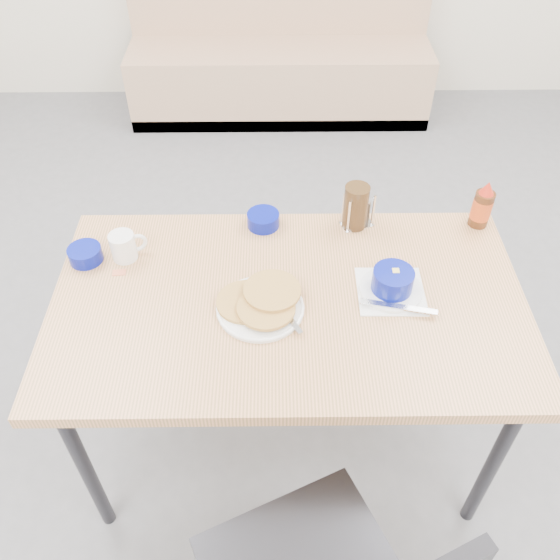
{
  "coord_description": "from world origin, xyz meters",
  "views": [
    {
      "loc": [
        -0.04,
        -0.94,
        2.03
      ],
      "look_at": [
        -0.03,
        0.27,
        0.82
      ],
      "focal_mm": 38.0,
      "sensor_mm": 36.0,
      "label": 1
    }
  ],
  "objects_px": {
    "syrup_bottle": "(482,206)",
    "creamer_bowl": "(85,254)",
    "pancake_plate": "(261,304)",
    "grits_setting": "(392,284)",
    "amber_tumbler": "(356,206)",
    "booth_bench": "(280,57)",
    "coffee_mug": "(124,246)",
    "condiment_caddy": "(358,214)",
    "dining_table": "(289,313)",
    "butter_bowl": "(263,220)"
  },
  "relations": [
    {
      "from": "creamer_bowl",
      "to": "amber_tumbler",
      "type": "relative_size",
      "value": 0.68
    },
    {
      "from": "pancake_plate",
      "to": "amber_tumbler",
      "type": "distance_m",
      "value": 0.49
    },
    {
      "from": "syrup_bottle",
      "to": "creamer_bowl",
      "type": "bearing_deg",
      "value": -172.68
    },
    {
      "from": "pancake_plate",
      "to": "syrup_bottle",
      "type": "xyz_separation_m",
      "value": [
        0.72,
        0.38,
        0.05
      ]
    },
    {
      "from": "dining_table",
      "to": "amber_tumbler",
      "type": "height_order",
      "value": "amber_tumbler"
    },
    {
      "from": "pancake_plate",
      "to": "coffee_mug",
      "type": "distance_m",
      "value": 0.48
    },
    {
      "from": "creamer_bowl",
      "to": "butter_bowl",
      "type": "xyz_separation_m",
      "value": [
        0.55,
        0.16,
        0.0
      ]
    },
    {
      "from": "syrup_bottle",
      "to": "dining_table",
      "type": "bearing_deg",
      "value": -152.02
    },
    {
      "from": "booth_bench",
      "to": "butter_bowl",
      "type": "relative_size",
      "value": 17.76
    },
    {
      "from": "dining_table",
      "to": "pancake_plate",
      "type": "height_order",
      "value": "pancake_plate"
    },
    {
      "from": "butter_bowl",
      "to": "booth_bench",
      "type": "bearing_deg",
      "value": 87.97
    },
    {
      "from": "creamer_bowl",
      "to": "syrup_bottle",
      "type": "xyz_separation_m",
      "value": [
        1.27,
        0.16,
        0.05
      ]
    },
    {
      "from": "pancake_plate",
      "to": "grits_setting",
      "type": "xyz_separation_m",
      "value": [
        0.39,
        0.06,
        0.02
      ]
    },
    {
      "from": "coffee_mug",
      "to": "condiment_caddy",
      "type": "xyz_separation_m",
      "value": [
        0.74,
        0.15,
        -0.0
      ]
    },
    {
      "from": "creamer_bowl",
      "to": "amber_tumbler",
      "type": "distance_m",
      "value": 0.87
    },
    {
      "from": "pancake_plate",
      "to": "coffee_mug",
      "type": "xyz_separation_m",
      "value": [
        -0.43,
        0.22,
        0.03
      ]
    },
    {
      "from": "dining_table",
      "to": "condiment_caddy",
      "type": "relative_size",
      "value": 11.19
    },
    {
      "from": "grits_setting",
      "to": "amber_tumbler",
      "type": "xyz_separation_m",
      "value": [
        -0.08,
        0.31,
        0.04
      ]
    },
    {
      "from": "grits_setting",
      "to": "butter_bowl",
      "type": "xyz_separation_m",
      "value": [
        -0.38,
        0.31,
        -0.01
      ]
    },
    {
      "from": "pancake_plate",
      "to": "coffee_mug",
      "type": "relative_size",
      "value": 2.25
    },
    {
      "from": "grits_setting",
      "to": "dining_table",
      "type": "bearing_deg",
      "value": -175.15
    },
    {
      "from": "booth_bench",
      "to": "creamer_bowl",
      "type": "relative_size",
      "value": 18.24
    },
    {
      "from": "dining_table",
      "to": "booth_bench",
      "type": "bearing_deg",
      "value": 90.0
    },
    {
      "from": "syrup_bottle",
      "to": "booth_bench",
      "type": "bearing_deg",
      "value": 106.26
    },
    {
      "from": "grits_setting",
      "to": "butter_bowl",
      "type": "relative_size",
      "value": 2.05
    },
    {
      "from": "grits_setting",
      "to": "creamer_bowl",
      "type": "bearing_deg",
      "value": 170.84
    },
    {
      "from": "pancake_plate",
      "to": "condiment_caddy",
      "type": "relative_size",
      "value": 2.03
    },
    {
      "from": "butter_bowl",
      "to": "amber_tumbler",
      "type": "height_order",
      "value": "amber_tumbler"
    },
    {
      "from": "dining_table",
      "to": "pancake_plate",
      "type": "relative_size",
      "value": 5.51
    },
    {
      "from": "pancake_plate",
      "to": "coffee_mug",
      "type": "bearing_deg",
      "value": 152.22
    },
    {
      "from": "coffee_mug",
      "to": "amber_tumbler",
      "type": "relative_size",
      "value": 0.74
    },
    {
      "from": "dining_table",
      "to": "creamer_bowl",
      "type": "bearing_deg",
      "value": 164.37
    },
    {
      "from": "dining_table",
      "to": "amber_tumbler",
      "type": "xyz_separation_m",
      "value": [
        0.23,
        0.34,
        0.14
      ]
    },
    {
      "from": "pancake_plate",
      "to": "creamer_bowl",
      "type": "distance_m",
      "value": 0.59
    },
    {
      "from": "coffee_mug",
      "to": "creamer_bowl",
      "type": "distance_m",
      "value": 0.13
    },
    {
      "from": "condiment_caddy",
      "to": "booth_bench",
      "type": "bearing_deg",
      "value": 76.46
    },
    {
      "from": "grits_setting",
      "to": "syrup_bottle",
      "type": "relative_size",
      "value": 1.3
    },
    {
      "from": "dining_table",
      "to": "amber_tumbler",
      "type": "distance_m",
      "value": 0.43
    },
    {
      "from": "coffee_mug",
      "to": "syrup_bottle",
      "type": "bearing_deg",
      "value": 7.48
    },
    {
      "from": "butter_bowl",
      "to": "amber_tumbler",
      "type": "bearing_deg",
      "value": 0.0
    },
    {
      "from": "coffee_mug",
      "to": "booth_bench",
      "type": "bearing_deg",
      "value": 77.78
    },
    {
      "from": "grits_setting",
      "to": "coffee_mug",
      "type": "bearing_deg",
      "value": 168.62
    },
    {
      "from": "condiment_caddy",
      "to": "syrup_bottle",
      "type": "xyz_separation_m",
      "value": [
        0.41,
        0.0,
        0.03
      ]
    },
    {
      "from": "coffee_mug",
      "to": "condiment_caddy",
      "type": "height_order",
      "value": "condiment_caddy"
    },
    {
      "from": "coffee_mug",
      "to": "grits_setting",
      "type": "height_order",
      "value": "coffee_mug"
    },
    {
      "from": "grits_setting",
      "to": "amber_tumbler",
      "type": "distance_m",
      "value": 0.33
    },
    {
      "from": "booth_bench",
      "to": "coffee_mug",
      "type": "relative_size",
      "value": 16.8
    },
    {
      "from": "pancake_plate",
      "to": "creamer_bowl",
      "type": "bearing_deg",
      "value": 158.93
    },
    {
      "from": "booth_bench",
      "to": "grits_setting",
      "type": "bearing_deg",
      "value": -83.08
    },
    {
      "from": "booth_bench",
      "to": "pancake_plate",
      "type": "relative_size",
      "value": 7.47
    }
  ]
}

